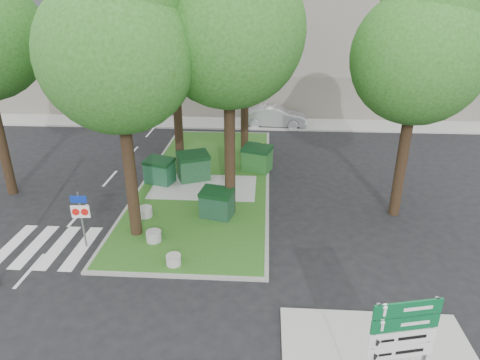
# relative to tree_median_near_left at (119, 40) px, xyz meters

# --- Properties ---
(ground) EXTENTS (120.00, 120.00, 0.00)m
(ground) POSITION_rel_tree_median_near_left_xyz_m (1.41, -2.56, -7.32)
(ground) COLOR black
(ground) RESTS_ON ground
(median_island) EXTENTS (6.00, 16.00, 0.12)m
(median_island) POSITION_rel_tree_median_near_left_xyz_m (1.91, 5.44, -7.26)
(median_island) COLOR #284B15
(median_island) RESTS_ON ground
(median_kerb) EXTENTS (6.30, 16.30, 0.10)m
(median_kerb) POSITION_rel_tree_median_near_left_xyz_m (1.91, 5.44, -7.27)
(median_kerb) COLOR gray
(median_kerb) RESTS_ON ground
(building_sidewalk) EXTENTS (42.00, 3.00, 0.12)m
(building_sidewalk) POSITION_rel_tree_median_near_left_xyz_m (1.41, 15.94, -7.26)
(building_sidewalk) COLOR #999993
(building_sidewalk) RESTS_ON ground
(zebra_crossing) EXTENTS (5.00, 3.00, 0.01)m
(zebra_crossing) POSITION_rel_tree_median_near_left_xyz_m (-2.34, -1.06, -7.31)
(zebra_crossing) COLOR silver
(zebra_crossing) RESTS_ON ground
(apartment_building) EXTENTS (41.00, 12.00, 16.00)m
(apartment_building) POSITION_rel_tree_median_near_left_xyz_m (1.41, 23.44, 0.68)
(apartment_building) COLOR tan
(apartment_building) RESTS_ON ground
(tree_median_near_left) EXTENTS (5.20, 5.20, 10.53)m
(tree_median_near_left) POSITION_rel_tree_median_near_left_xyz_m (0.00, 0.00, 0.00)
(tree_median_near_left) COLOR black
(tree_median_near_left) RESTS_ON ground
(tree_median_near_right) EXTENTS (5.60, 5.60, 11.46)m
(tree_median_near_right) POSITION_rel_tree_median_near_left_xyz_m (3.50, 2.00, 0.67)
(tree_median_near_right) COLOR black
(tree_median_near_right) RESTS_ON ground
(tree_median_mid) EXTENTS (4.80, 4.80, 9.99)m
(tree_median_mid) POSITION_rel_tree_median_near_left_xyz_m (0.50, 6.50, -0.34)
(tree_median_mid) COLOR black
(tree_median_mid) RESTS_ON ground
(tree_median_far) EXTENTS (5.80, 5.80, 11.93)m
(tree_median_far) POSITION_rel_tree_median_near_left_xyz_m (3.70, 9.50, 1.00)
(tree_median_far) COLOR black
(tree_median_far) RESTS_ON ground
(tree_street_right) EXTENTS (5.00, 5.00, 10.06)m
(tree_street_right) POSITION_rel_tree_median_near_left_xyz_m (10.50, 2.50, -0.33)
(tree_street_right) COLOR black
(tree_street_right) RESTS_ON ground
(dumpster_a) EXTENTS (1.60, 1.33, 1.27)m
(dumpster_a) POSITION_rel_tree_median_near_left_xyz_m (-0.32, 4.85, -6.59)
(dumpster_a) COLOR #113E24
(dumpster_a) RESTS_ON median_island
(dumpster_b) EXTENTS (1.83, 1.59, 1.43)m
(dumpster_b) POSITION_rel_tree_median_near_left_xyz_m (1.28, 5.36, -6.51)
(dumpster_b) COLOR #113B1D
(dumpster_b) RESTS_ON median_island
(dumpster_c) EXTENTS (1.51, 1.22, 1.23)m
(dumpster_c) POSITION_rel_tree_median_near_left_xyz_m (2.88, 1.54, -6.61)
(dumpster_c) COLOR black
(dumpster_c) RESTS_ON median_island
(dumpster_d) EXTENTS (1.73, 1.47, 1.36)m
(dumpster_d) POSITION_rel_tree_median_near_left_xyz_m (4.41, 6.79, -6.54)
(dumpster_d) COLOR #164916
(dumpster_d) RESTS_ON median_island
(bollard_left) EXTENTS (0.59, 0.59, 0.42)m
(bollard_left) POSITION_rel_tree_median_near_left_xyz_m (-0.11, 1.31, -6.99)
(bollard_left) COLOR gray
(bollard_left) RESTS_ON median_island
(bollard_right) EXTENTS (0.51, 0.51, 0.37)m
(bollard_right) POSITION_rel_tree_median_near_left_xyz_m (1.79, -2.06, -7.01)
(bollard_right) COLOR #9C9C97
(bollard_right) RESTS_ON median_island
(bollard_mid) EXTENTS (0.57, 0.57, 0.40)m
(bollard_mid) POSITION_rel_tree_median_near_left_xyz_m (0.73, -0.58, -6.99)
(bollard_mid) COLOR gray
(bollard_mid) RESTS_ON median_island
(litter_bin) EXTENTS (0.42, 0.42, 0.73)m
(litter_bin) POSITION_rel_tree_median_near_left_xyz_m (4.61, 8.99, -6.83)
(litter_bin) COLOR yellow
(litter_bin) RESTS_ON median_island
(traffic_sign_pole) EXTENTS (0.67, 0.08, 2.24)m
(traffic_sign_pole) POSITION_rel_tree_median_near_left_xyz_m (-1.76, -0.95, -5.88)
(traffic_sign_pole) COLOR slate
(traffic_sign_pole) RESTS_ON ground
(directional_sign) EXTENTS (1.45, 0.38, 2.95)m
(directional_sign) POSITION_rel_tree_median_near_left_xyz_m (7.75, -7.23, -5.24)
(directional_sign) COLOR slate
(directional_sign) RESTS_ON sidewalk_corner
(car_white) EXTENTS (3.97, 1.82, 1.32)m
(car_white) POSITION_rel_tree_median_near_left_xyz_m (-5.03, 16.94, -6.66)
(car_white) COLOR silver
(car_white) RESTS_ON ground
(car_silver) EXTENTS (4.59, 1.81, 1.49)m
(car_silver) POSITION_rel_tree_median_near_left_xyz_m (5.44, 15.45, -6.57)
(car_silver) COLOR #AAADB2
(car_silver) RESTS_ON ground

